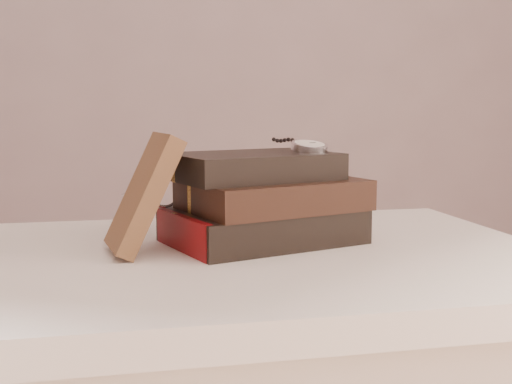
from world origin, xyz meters
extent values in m
cube|color=white|center=(0.00, 0.35, 0.73)|extent=(1.00, 0.60, 0.04)
cube|color=white|center=(0.00, 0.35, 0.67)|extent=(0.88, 0.49, 0.08)
cube|color=black|center=(0.11, 0.40, 0.77)|extent=(0.31, 0.25, 0.05)
cube|color=beige|center=(0.11, 0.41, 0.77)|extent=(0.29, 0.24, 0.04)
cube|color=gold|center=(-0.02, 0.39, 0.77)|extent=(0.01, 0.01, 0.05)
cube|color=#68090C|center=(-0.01, 0.37, 0.77)|extent=(0.06, 0.16, 0.05)
cube|color=black|center=(0.12, 0.40, 0.82)|extent=(0.29, 0.24, 0.04)
cube|color=beige|center=(0.13, 0.40, 0.82)|extent=(0.28, 0.22, 0.03)
cube|color=gold|center=(0.00, 0.39, 0.82)|extent=(0.01, 0.01, 0.04)
cube|color=black|center=(0.10, 0.41, 0.86)|extent=(0.27, 0.22, 0.04)
cube|color=beige|center=(0.10, 0.41, 0.86)|extent=(0.26, 0.21, 0.03)
cube|color=gold|center=(-0.02, 0.40, 0.86)|extent=(0.01, 0.01, 0.04)
cube|color=#482E1B|center=(-0.07, 0.37, 0.83)|extent=(0.11, 0.12, 0.16)
cylinder|color=silver|center=(0.18, 0.41, 0.89)|extent=(0.07, 0.07, 0.02)
cylinder|color=white|center=(0.18, 0.41, 0.89)|extent=(0.06, 0.06, 0.01)
torus|color=silver|center=(0.18, 0.41, 0.89)|extent=(0.06, 0.06, 0.01)
cylinder|color=silver|center=(0.17, 0.44, 0.89)|extent=(0.01, 0.01, 0.01)
cube|color=black|center=(0.18, 0.42, 0.90)|extent=(0.01, 0.01, 0.00)
cube|color=black|center=(0.19, 0.41, 0.90)|extent=(0.01, 0.00, 0.00)
sphere|color=black|center=(0.17, 0.45, 0.90)|extent=(0.01, 0.01, 0.01)
sphere|color=black|center=(0.17, 0.46, 0.90)|extent=(0.01, 0.01, 0.01)
sphere|color=black|center=(0.17, 0.48, 0.90)|extent=(0.01, 0.01, 0.01)
sphere|color=black|center=(0.16, 0.49, 0.90)|extent=(0.01, 0.01, 0.01)
sphere|color=black|center=(0.16, 0.51, 0.89)|extent=(0.01, 0.01, 0.01)
sphere|color=black|center=(0.16, 0.52, 0.89)|extent=(0.01, 0.01, 0.01)
sphere|color=black|center=(0.16, 0.53, 0.89)|extent=(0.01, 0.01, 0.01)
torus|color=silver|center=(-0.03, 0.45, 0.83)|extent=(0.06, 0.03, 0.05)
torus|color=silver|center=(0.02, 0.46, 0.83)|extent=(0.06, 0.03, 0.05)
cylinder|color=silver|center=(0.00, 0.45, 0.83)|extent=(0.02, 0.01, 0.00)
cylinder|color=silver|center=(-0.07, 0.50, 0.82)|extent=(0.04, 0.11, 0.03)
cylinder|color=silver|center=(0.03, 0.53, 0.82)|extent=(0.04, 0.11, 0.03)
camera|label=1|loc=(-0.10, -0.53, 0.95)|focal=46.24mm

